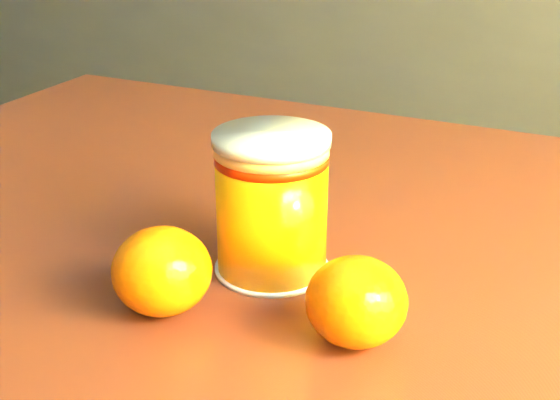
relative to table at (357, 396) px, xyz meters
The scene contains 5 objects.
kitchen_counter 1.56m from the table, 119.26° to the left, with size 3.15×0.60×0.90m, color #55545A.
table is the anchor object (origin of this frame).
juice_glass 0.16m from the table, 153.28° to the right, with size 0.08×0.08×0.09m.
orange_front 0.18m from the table, 125.38° to the right, with size 0.06×0.06×0.05m, color #FF6B05.
orange_back 0.14m from the table, 62.21° to the right, with size 0.06×0.06×0.05m, color #FF6B05.
Camera 1 is at (0.98, -0.29, 1.00)m, focal length 50.00 mm.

